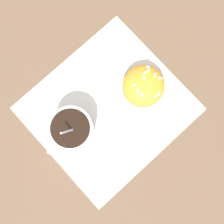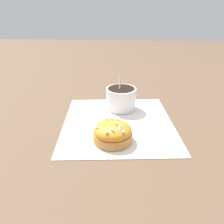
# 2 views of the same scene
# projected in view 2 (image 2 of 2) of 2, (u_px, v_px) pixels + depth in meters

# --- Properties ---
(ground_plane) EXTENTS (3.00, 3.00, 0.00)m
(ground_plane) POSITION_uv_depth(u_px,v_px,m) (118.00, 123.00, 0.57)
(ground_plane) COLOR brown
(paper_napkin) EXTENTS (0.33, 0.30, 0.00)m
(paper_napkin) POSITION_uv_depth(u_px,v_px,m) (118.00, 122.00, 0.57)
(paper_napkin) COLOR white
(paper_napkin) RESTS_ON ground_plane
(coffee_cup) EXTENTS (0.11, 0.09, 0.10)m
(coffee_cup) POSITION_uv_depth(u_px,v_px,m) (121.00, 97.00, 0.63)
(coffee_cup) COLOR white
(coffee_cup) RESTS_ON paper_napkin
(frosted_pastry) EXTENTS (0.09, 0.09, 0.05)m
(frosted_pastry) POSITION_uv_depth(u_px,v_px,m) (113.00, 132.00, 0.48)
(frosted_pastry) COLOR #C18442
(frosted_pastry) RESTS_ON paper_napkin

